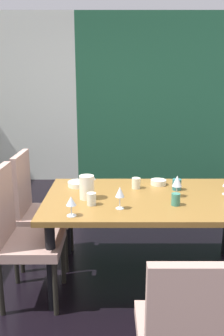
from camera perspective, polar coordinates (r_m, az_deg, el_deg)
name	(u,v)px	position (r m, az deg, el deg)	size (l,w,h in m)	color
ground_plane	(88,267)	(3.08, -4.29, -16.81)	(5.43, 5.64, 0.02)	black
back_panel_interior	(4,100)	(5.68, -18.36, 11.18)	(2.36, 0.10, 2.66)	silver
garden_window_panel	(171,100)	(5.48, 10.32, 11.58)	(3.07, 0.10, 2.66)	#235B3D
dining_table	(153,206)	(2.65, 7.22, -6.55)	(1.71, 0.99, 0.72)	olive
chair_left_near	(19,231)	(2.50, -15.83, -10.48)	(0.45, 0.44, 1.02)	tan
chair_left_far	(36,205)	(2.99, -13.05, -6.22)	(0.45, 0.44, 1.01)	tan
chair_head_near	(190,336)	(1.63, 13.38, -26.55)	(0.44, 0.44, 0.95)	tan
wine_glass_front	(120,193)	(2.32, 1.37, -4.32)	(0.07, 0.07, 0.16)	silver
wine_glass_corner	(177,181)	(2.61, 11.27, -2.32)	(0.08, 0.08, 0.17)	silver
wine_glass_north	(71,202)	(2.21, -7.14, -5.86)	(0.07, 0.07, 0.14)	silver
serving_bowl_west	(158,182)	(2.91, 8.07, -2.47)	(0.14, 0.14, 0.05)	silver
serving_bowl_left	(78,184)	(2.86, -5.88, -2.76)	(0.18, 0.18, 0.04)	white
cup_near_shelf	(136,183)	(2.79, 4.22, -2.65)	(0.07, 0.07, 0.09)	beige
cup_near_window	(176,199)	(2.45, 11.04, -5.38)	(0.07, 0.07, 0.09)	#397C67
cup_right	(91,199)	(2.41, -3.59, -5.40)	(0.07, 0.07, 0.09)	silver
cup_rear	(177,185)	(2.79, 11.21, -2.84)	(0.07, 0.07, 0.09)	#2B6A6D
pitcher_south	(87,187)	(2.53, -4.40, -3.32)	(0.13, 0.11, 0.19)	white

